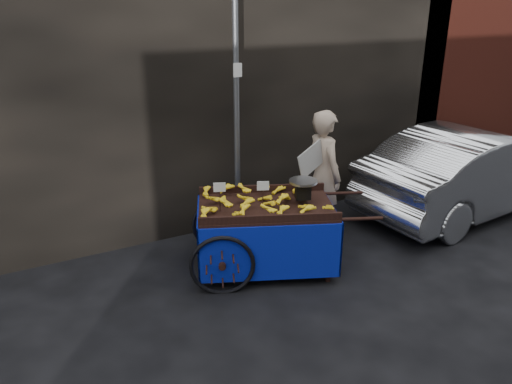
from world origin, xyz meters
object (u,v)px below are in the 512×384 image
banana_cart (262,212)px  plastic_bag (305,239)px  parked_car (473,170)px  vendor (324,175)px

banana_cart → plastic_bag: (0.80, 0.19, -0.65)m
plastic_bag → parked_car: size_ratio=0.07×
parked_car → vendor: bearing=77.2°
vendor → banana_cart: bearing=111.0°
vendor → plastic_bag: vendor is taller
banana_cart → parked_car: (3.95, 0.08, -0.09)m
banana_cart → plastic_bag: banana_cart is taller
vendor → plastic_bag: size_ratio=6.27×
vendor → parked_car: 2.74m
plastic_bag → parked_car: bearing=-2.0°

